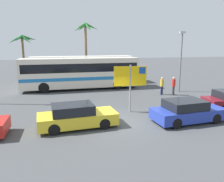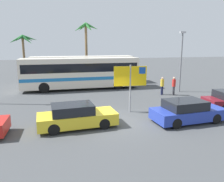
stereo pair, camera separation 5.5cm
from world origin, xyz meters
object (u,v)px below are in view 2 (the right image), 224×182
bus_rear_coach (83,68)px  pedestrian_near_sign (162,84)px  bus_front_coach (81,72)px  car_yellow (76,116)px  car_blue (187,111)px  pedestrian_by_bus (174,85)px  ferry_sign (131,78)px

bus_rear_coach → pedestrian_near_sign: bearing=-51.2°
bus_front_coach → car_yellow: size_ratio=2.67×
bus_rear_coach → pedestrian_near_sign: (6.22, -7.75, -0.83)m
car_blue → pedestrian_by_bus: pedestrian_by_bus is taller
bus_front_coach → ferry_sign: bearing=-75.1°
car_blue → pedestrian_by_bus: size_ratio=2.62×
car_blue → pedestrian_near_sign: (1.89, 7.00, 0.31)m
pedestrian_by_bus → bus_rear_coach: bearing=14.4°
bus_front_coach → bus_rear_coach: same height
pedestrian_near_sign → pedestrian_by_bus: bearing=-148.9°
bus_rear_coach → pedestrian_near_sign: bus_rear_coach is taller
bus_front_coach → bus_rear_coach: bearing=79.3°
car_yellow → pedestrian_near_sign: 10.46m
pedestrian_near_sign → ferry_sign: bearing=99.8°
car_yellow → pedestrian_by_bus: bearing=28.8°
bus_rear_coach → car_blue: bus_rear_coach is taller
bus_rear_coach → car_blue: bearing=-73.6°
bus_rear_coach → car_yellow: size_ratio=2.67×
bus_front_coach → car_blue: 12.58m
car_blue → bus_rear_coach: bearing=102.9°
bus_rear_coach → car_yellow: bus_rear_coach is taller
pedestrian_near_sign → bus_front_coach: bearing=22.6°
car_blue → pedestrian_near_sign: 7.26m
bus_front_coach → pedestrian_near_sign: bearing=-33.4°
bus_rear_coach → car_blue: 15.41m
car_yellow → pedestrian_by_bus: pedestrian_by_bus is taller
bus_rear_coach → car_yellow: (-2.11, -14.07, -1.15)m
car_yellow → bus_rear_coach: bearing=77.8°
ferry_sign → car_yellow: size_ratio=0.73×
ferry_sign → car_blue: (2.60, -2.70, -1.69)m
bus_front_coach → ferry_sign: (2.34, -8.82, 0.54)m
car_blue → pedestrian_by_bus: 7.16m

